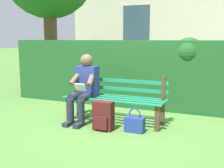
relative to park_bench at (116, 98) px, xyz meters
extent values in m
plane|color=#517F38|center=(0.00, 0.06, -0.41)|extent=(60.00, 60.00, 0.00)
cube|color=#4C3828|center=(-0.80, 0.24, -0.20)|extent=(0.07, 0.07, 0.41)
cube|color=#4C3828|center=(0.80, 0.24, -0.20)|extent=(0.07, 0.07, 0.41)
cube|color=#4C3828|center=(-0.80, -0.11, -0.20)|extent=(0.07, 0.07, 0.41)
cube|color=#4C3828|center=(0.80, -0.11, -0.20)|extent=(0.07, 0.07, 0.41)
cube|color=#1E8460|center=(0.00, -0.16, 0.02)|extent=(1.75, 0.06, 0.02)
cube|color=#1E8460|center=(0.00, -0.01, 0.02)|extent=(1.75, 0.06, 0.02)
cube|color=#1E8460|center=(0.00, 0.14, 0.02)|extent=(1.75, 0.06, 0.02)
cube|color=#1E8460|center=(0.00, 0.29, 0.02)|extent=(1.75, 0.06, 0.02)
cube|color=#4C3828|center=(-0.80, -0.15, 0.22)|extent=(0.06, 0.06, 0.38)
cube|color=#4C3828|center=(0.80, -0.15, 0.22)|extent=(0.06, 0.06, 0.38)
cube|color=#1E8460|center=(0.00, -0.15, 0.14)|extent=(1.75, 0.02, 0.06)
cube|color=#1E8460|center=(0.00, -0.15, 0.29)|extent=(1.75, 0.02, 0.06)
cube|color=navy|center=(0.53, 0.04, 0.29)|extent=(0.38, 0.22, 0.52)
sphere|color=brown|center=(0.53, 0.06, 0.64)|extent=(0.22, 0.22, 0.22)
cylinder|color=#232838|center=(0.43, 0.25, 0.05)|extent=(0.13, 0.42, 0.13)
cylinder|color=#232838|center=(0.63, 0.25, 0.05)|extent=(0.13, 0.42, 0.13)
cylinder|color=#232838|center=(0.43, 0.46, -0.19)|extent=(0.12, 0.12, 0.43)
cylinder|color=#232838|center=(0.63, 0.46, -0.19)|extent=(0.12, 0.12, 0.43)
cube|color=#232838|center=(0.43, 0.54, -0.37)|extent=(0.10, 0.24, 0.07)
cube|color=#232838|center=(0.63, 0.54, -0.37)|extent=(0.10, 0.24, 0.07)
cylinder|color=brown|center=(0.38, 0.18, 0.35)|extent=(0.14, 0.32, 0.26)
cylinder|color=brown|center=(0.68, 0.18, 0.35)|extent=(0.14, 0.32, 0.26)
cube|color=white|center=(0.53, 0.30, 0.21)|extent=(0.20, 0.07, 0.13)
cube|color=#1E5123|center=(0.44, -1.24, 0.29)|extent=(4.92, 0.60, 1.39)
sphere|color=#1E5123|center=(-1.04, -1.15, 0.78)|extent=(0.54, 0.54, 0.54)
sphere|color=#1E5123|center=(1.67, -1.30, 0.71)|extent=(0.48, 0.48, 0.48)
cylinder|color=brown|center=(2.85, -2.19, 0.86)|extent=(0.36, 0.36, 2.53)
cube|color=#334756|center=(1.16, -4.60, 1.50)|extent=(0.90, 0.04, 1.20)
cube|color=#4C1919|center=(0.00, 0.51, -0.18)|extent=(0.31, 0.17, 0.46)
cube|color=#4C1919|center=(0.00, 0.62, -0.27)|extent=(0.22, 0.04, 0.20)
cylinder|color=#4C1919|center=(-0.09, 0.41, -0.15)|extent=(0.04, 0.04, 0.28)
cylinder|color=#4C1919|center=(0.10, 0.41, -0.15)|extent=(0.04, 0.04, 0.28)
cube|color=navy|center=(-0.48, 0.41, -0.29)|extent=(0.30, 0.16, 0.23)
torus|color=navy|center=(-0.48, 0.41, -0.12)|extent=(0.19, 0.02, 0.19)
camera|label=1|loc=(-1.79, 4.38, 1.02)|focal=44.88mm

